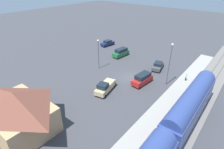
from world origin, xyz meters
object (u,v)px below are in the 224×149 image
(station_building, at_px, (17,111))
(light_pole_lot_center, at_px, (98,51))
(suv_red, at_px, (142,79))
(pickup_tan, at_px, (105,87))
(sedan_navy, at_px, (108,43))
(sedan_charcoal, at_px, (158,66))
(suv_green, at_px, (121,52))
(light_pole_near_platform, at_px, (170,60))
(pedestrian_on_platform, at_px, (186,76))

(station_building, xyz_separation_m, light_pole_lot_center, (4.41, -21.38, 1.25))
(suv_red, xyz_separation_m, pickup_tan, (4.06, 6.83, -0.12))
(light_pole_lot_center, bearing_deg, station_building, 101.65)
(station_building, bearing_deg, light_pole_lot_center, -78.35)
(pickup_tan, xyz_separation_m, sedan_navy, (16.20, -20.11, -0.15))
(sedan_charcoal, height_order, suv_green, suv_green)
(light_pole_near_platform, relative_size, light_pole_lot_center, 1.23)
(suv_green, xyz_separation_m, light_pole_lot_center, (-0.23, 9.16, 3.35))
(pickup_tan, bearing_deg, suv_green, -63.56)
(pickup_tan, height_order, sedan_charcoal, pickup_tan)
(station_building, distance_m, light_pole_near_platform, 27.00)
(suv_green, bearing_deg, pedestrian_on_platform, 171.68)
(suv_red, bearing_deg, suv_green, -36.85)
(pickup_tan, bearing_deg, pedestrian_on_platform, -129.44)
(pedestrian_on_platform, distance_m, sedan_charcoal, 7.40)
(sedan_charcoal, relative_size, sedan_navy, 1.02)
(pickup_tan, height_order, light_pole_near_platform, light_pole_near_platform)
(pedestrian_on_platform, relative_size, sedan_charcoal, 0.36)
(pickup_tan, distance_m, suv_green, 17.58)
(pickup_tan, distance_m, sedan_navy, 25.83)
(pickup_tan, relative_size, light_pole_lot_center, 0.81)
(suv_red, relative_size, pickup_tan, 0.89)
(pickup_tan, height_order, suv_green, suv_green)
(suv_red, relative_size, sedan_navy, 1.08)
(pickup_tan, bearing_deg, light_pole_lot_center, -40.90)
(sedan_charcoal, relative_size, suv_green, 0.94)
(pedestrian_on_platform, bearing_deg, suv_green, -8.32)
(suv_green, bearing_deg, pickup_tan, 116.44)
(sedan_navy, bearing_deg, suv_red, 146.75)
(pedestrian_on_platform, bearing_deg, light_pole_lot_center, 19.40)
(sedan_navy, distance_m, suv_green, 9.45)
(pickup_tan, bearing_deg, sedan_navy, -51.15)
(station_building, xyz_separation_m, pedestrian_on_platform, (-13.91, -27.83, -1.96))
(suv_red, distance_m, sedan_charcoal, 8.08)
(station_building, xyz_separation_m, pickup_tan, (-3.19, -14.80, -2.22))
(station_building, distance_m, pedestrian_on_platform, 31.17)
(sedan_charcoal, distance_m, light_pole_lot_center, 14.37)
(suv_green, relative_size, light_pole_near_platform, 0.59)
(suv_green, xyz_separation_m, light_pole_near_platform, (-15.84, 6.07, 4.23))
(station_building, bearing_deg, sedan_navy, -69.56)
(sedan_charcoal, xyz_separation_m, light_pole_lot_center, (11.16, 8.31, 3.62))
(sedan_charcoal, height_order, light_pole_lot_center, light_pole_lot_center)
(light_pole_lot_center, bearing_deg, pedestrian_on_platform, -160.60)
(sedan_navy, bearing_deg, suv_green, 152.44)
(station_building, xyz_separation_m, suv_green, (4.64, -30.54, -2.09))
(sedan_charcoal, distance_m, sedan_navy, 20.44)
(suv_red, xyz_separation_m, light_pole_near_platform, (-3.95, -2.84, 4.23))
(sedan_navy, height_order, suv_green, suv_green)
(suv_red, relative_size, light_pole_lot_center, 0.72)
(pedestrian_on_platform, bearing_deg, pickup_tan, 50.56)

